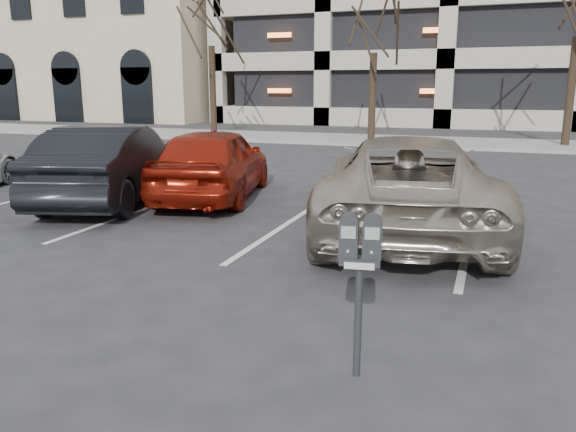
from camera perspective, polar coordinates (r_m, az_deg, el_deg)
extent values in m
plane|color=#28282B|center=(6.80, 5.15, -5.62)|extent=(140.00, 140.00, 0.00)
cube|color=gray|center=(22.39, 16.00, 7.18)|extent=(80.00, 4.00, 0.12)
cube|color=silver|center=(12.34, -24.78, 1.75)|extent=(0.10, 5.20, 0.00)
cube|color=silver|center=(10.57, -13.92, 0.86)|extent=(0.10, 5.20, 0.00)
cube|color=silver|center=(9.32, 0.54, -0.37)|extent=(0.10, 5.20, 0.00)
cube|color=silver|center=(8.81, 17.97, -1.82)|extent=(0.10, 5.20, 0.00)
cube|color=tan|center=(47.11, -20.11, 18.84)|extent=(26.00, 16.00, 15.00)
cylinder|color=black|center=(25.10, -7.64, 12.40)|extent=(0.28, 0.28, 3.83)
cylinder|color=black|center=(22.72, 8.56, 11.78)|extent=(0.28, 0.28, 3.41)
cylinder|color=black|center=(22.36, 26.76, 11.05)|extent=(0.28, 0.28, 3.81)
cylinder|color=black|center=(4.33, 7.12, -10.52)|extent=(0.06, 0.06, 0.90)
cube|color=black|center=(4.17, 7.30, -4.58)|extent=(0.31, 0.15, 0.06)
cube|color=silver|center=(4.12, 7.24, -5.07)|extent=(0.22, 0.04, 0.05)
cube|color=gray|center=(4.05, 6.14, -1.68)|extent=(0.11, 0.03, 0.09)
cube|color=gray|center=(4.04, 8.54, -1.79)|extent=(0.11, 0.03, 0.09)
imported|color=#B6AD9B|center=(8.66, 12.03, 3.20)|extent=(3.29, 5.60, 1.46)
cube|color=#FF6405|center=(7.72, 8.68, 7.68)|extent=(0.10, 0.20, 0.01)
imported|color=maroon|center=(11.11, -7.61, 5.41)|extent=(2.59, 4.45, 1.42)
imported|color=black|center=(11.12, -17.50, 5.02)|extent=(2.75, 4.69, 1.46)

